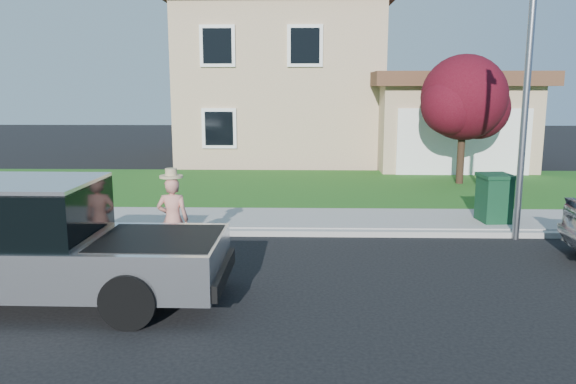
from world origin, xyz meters
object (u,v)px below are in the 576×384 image
Objects in this scene: street_lamp at (528,79)px; pickup_truck at (36,246)px; ornamental_tree at (465,102)px; trash_bin at (494,197)px; woman at (173,218)px.

pickup_truck is at bearing -153.78° from street_lamp.
street_lamp reaches higher than ornamental_tree.
ornamental_tree is at bearing 76.34° from trash_bin.
street_lamp is (-0.63, -6.46, 0.58)m from ornamental_tree.
ornamental_tree is 5.83m from trash_bin.
pickup_truck is at bearing -131.27° from ornamental_tree.
pickup_truck is 2.48m from woman.
pickup_truck is 9.29m from trash_bin.
woman is 11.08m from ornamental_tree.
woman is at bearing -132.03° from ornamental_tree.
trash_bin is at bearing 30.44° from pickup_truck.
street_lamp reaches higher than woman.
pickup_truck is at bearing 49.83° from woman.
pickup_truck is 3.23× the size of woman.
woman is 0.30× the size of street_lamp.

